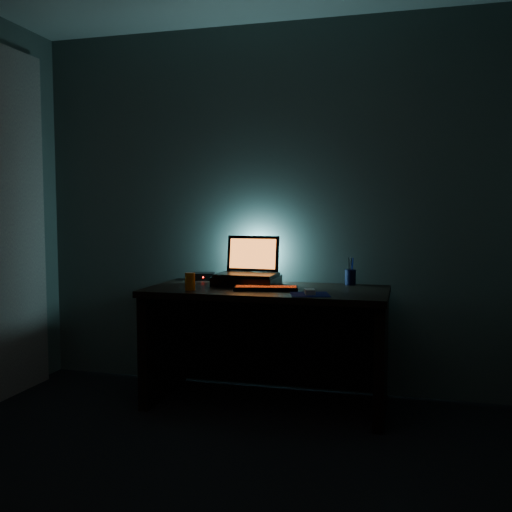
# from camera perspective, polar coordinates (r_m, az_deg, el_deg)

# --- Properties ---
(room) EXTENTS (3.50, 4.00, 2.50)m
(room) POSITION_cam_1_polar(r_m,az_deg,el_deg) (2.02, -9.85, 4.91)
(room) COLOR black
(room) RESTS_ON ground
(desk) EXTENTS (1.50, 0.70, 0.75)m
(desk) POSITION_cam_1_polar(r_m,az_deg,el_deg) (3.68, 1.29, -7.10)
(desk) COLOR black
(desk) RESTS_ON ground
(curtain) EXTENTS (0.06, 0.65, 2.30)m
(curtain) POSITION_cam_1_polar(r_m,az_deg,el_deg) (4.13, -23.34, 2.99)
(curtain) COLOR beige
(curtain) RESTS_ON ground
(riser) EXTENTS (0.41, 0.32, 0.06)m
(riser) POSITION_cam_1_polar(r_m,az_deg,el_deg) (3.72, -0.92, -2.48)
(riser) COLOR black
(riser) RESTS_ON desk
(laptop) EXTENTS (0.39, 0.30, 0.26)m
(laptop) POSITION_cam_1_polar(r_m,az_deg,el_deg) (3.76, -0.67, -1.03)
(laptop) COLOR black
(laptop) RESTS_ON riser
(keyboard) EXTENTS (0.40, 0.20, 0.02)m
(keyboard) POSITION_cam_1_polar(r_m,az_deg,el_deg) (3.50, 1.00, -3.24)
(keyboard) COLOR black
(keyboard) RESTS_ON desk
(mousepad) EXTENTS (0.27, 0.25, 0.00)m
(mousepad) POSITION_cam_1_polar(r_m,az_deg,el_deg) (3.32, 5.40, -3.85)
(mousepad) COLOR #0C1155
(mousepad) RESTS_ON desk
(mouse) EXTENTS (0.08, 0.10, 0.03)m
(mouse) POSITION_cam_1_polar(r_m,az_deg,el_deg) (3.32, 5.41, -3.57)
(mouse) COLOR #9D9EA3
(mouse) RESTS_ON mousepad
(pen_cup) EXTENTS (0.09, 0.09, 0.10)m
(pen_cup) POSITION_cam_1_polar(r_m,az_deg,el_deg) (3.79, 9.42, -2.11)
(pen_cup) COLOR black
(pen_cup) RESTS_ON desk
(juice_glass) EXTENTS (0.07, 0.07, 0.11)m
(juice_glass) POSITION_cam_1_polar(r_m,az_deg,el_deg) (3.52, -6.61, -2.54)
(juice_glass) COLOR #DA640B
(juice_glass) RESTS_ON desk
(router) EXTENTS (0.18, 0.16, 0.05)m
(router) POSITION_cam_1_polar(r_m,az_deg,el_deg) (4.02, -5.24, -2.03)
(router) COLOR black
(router) RESTS_ON desk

